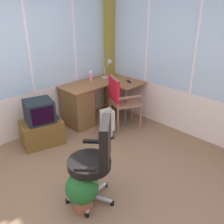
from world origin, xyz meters
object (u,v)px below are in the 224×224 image
at_px(tv_remote, 129,81).
at_px(space_heater, 107,124).
at_px(wooden_armchair, 119,96).
at_px(spray_bottle, 91,75).
at_px(office_chair, 96,156).
at_px(potted_plant, 83,189).
at_px(desk, 81,104).
at_px(desk_lamp, 109,65).
at_px(tv_on_stand, 41,125).

distance_m(tv_remote, space_heater, 1.04).
xyz_separation_m(wooden_armchair, space_heater, (-0.45, -0.17, -0.33)).
bearing_deg(spray_bottle, wooden_armchair, -86.83).
bearing_deg(office_chair, spray_bottle, 51.07).
xyz_separation_m(space_heater, potted_plant, (-1.29, -0.95, -0.00)).
height_order(desk, tv_remote, tv_remote).
distance_m(tv_remote, spray_bottle, 0.75).
distance_m(desk, desk_lamp, 0.99).
distance_m(space_heater, potted_plant, 1.60).
bearing_deg(office_chair, potted_plant, 179.02).
relative_size(desk, tv_on_stand, 1.82).
relative_size(desk, space_heater, 2.52).
bearing_deg(desk_lamp, potted_plant, -140.20).
bearing_deg(office_chair, space_heater, 41.41).
relative_size(office_chair, potted_plant, 2.20).
bearing_deg(spray_bottle, desk, -158.44).
bearing_deg(desk, potted_plant, -127.66).
bearing_deg(tv_remote, tv_on_stand, -162.36).
relative_size(tv_remote, spray_bottle, 0.69).
bearing_deg(space_heater, tv_on_stand, 143.98).
bearing_deg(potted_plant, desk_lamp, 39.80).
xyz_separation_m(office_chair, space_heater, (1.09, 0.96, -0.33)).
bearing_deg(tv_on_stand, space_heater, -36.02).
distance_m(desk, potted_plant, 2.15).
height_order(desk, desk_lamp, desk_lamp).
bearing_deg(desk_lamp, spray_bottle, 166.86).
distance_m(desk_lamp, tv_remote, 0.55).
bearing_deg(spray_bottle, office_chair, -128.93).
bearing_deg(desk, wooden_armchair, -52.99).
bearing_deg(spray_bottle, tv_remote, -52.50).
height_order(desk, potted_plant, desk).
relative_size(tv_remote, potted_plant, 0.31).
bearing_deg(desk, desk_lamp, 4.19).
height_order(tv_remote, tv_on_stand, tv_remote).
bearing_deg(potted_plant, tv_remote, 30.40).
distance_m(tv_on_stand, potted_plant, 1.65).
bearing_deg(tv_remote, office_chair, -118.62).
bearing_deg(potted_plant, space_heater, 36.56).
distance_m(desk, space_heater, 0.76).
relative_size(desk_lamp, wooden_armchair, 0.39).
bearing_deg(desk, office_chair, -123.11).
xyz_separation_m(desk_lamp, potted_plant, (-2.11, -1.76, -0.72)).
xyz_separation_m(wooden_armchair, office_chair, (-1.54, -1.13, -0.00)).
height_order(desk, office_chair, office_chair).
distance_m(wooden_armchair, potted_plant, 2.10).
distance_m(office_chair, space_heater, 1.48).
distance_m(office_chair, tv_on_stand, 1.63).
relative_size(tv_remote, tv_on_stand, 0.20).
bearing_deg(tv_on_stand, office_chair, -97.33).
bearing_deg(space_heater, spray_bottle, 65.29).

